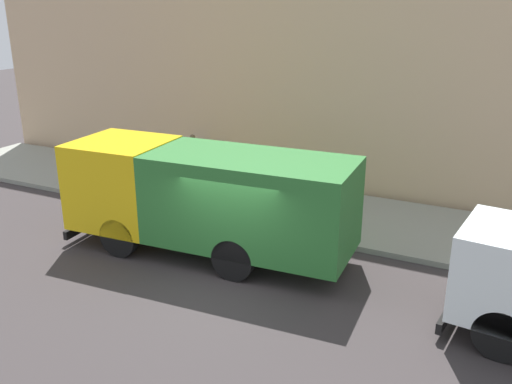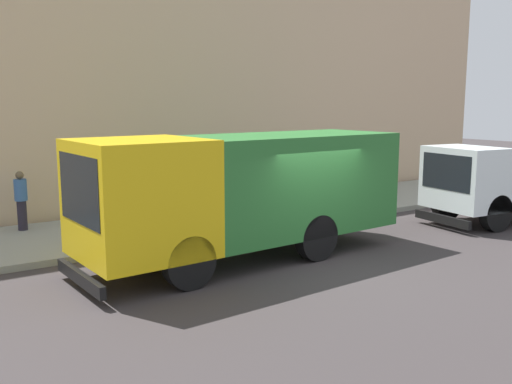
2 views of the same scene
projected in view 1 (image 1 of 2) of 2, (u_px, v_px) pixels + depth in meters
The scene contains 6 objects.
ground at pixel (229, 282), 13.39m from camera, with size 80.00×80.00×0.00m, color #383232.
sidewalk at pixel (306, 211), 17.64m from camera, with size 4.12×30.00×0.16m, color gray.
building_facade at pixel (338, 57), 18.30m from camera, with size 0.50×30.00×9.31m, color #CEAC86.
large_utility_truck at pixel (206, 196), 14.34m from camera, with size 2.78×7.85×2.85m.
pedestrian_walking at pixel (193, 154), 20.56m from camera, with size 0.39×0.39×1.60m.
street_sign_post at pixel (233, 176), 16.32m from camera, with size 0.44×0.08×2.28m.
Camera 1 is at (-10.40, -5.87, 6.47)m, focal length 38.88 mm.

